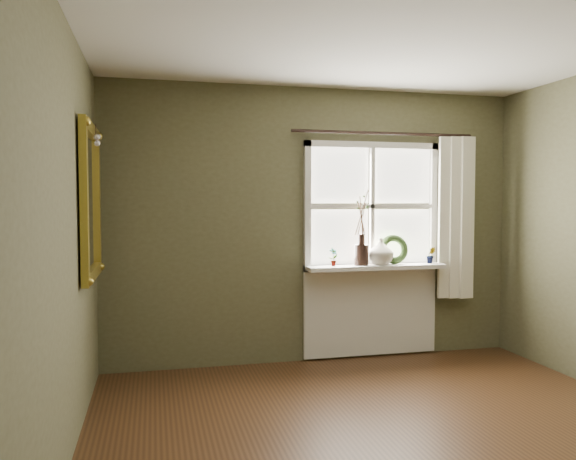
# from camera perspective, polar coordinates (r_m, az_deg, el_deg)

# --- Properties ---
(ceiling) EXTENTS (4.50, 4.50, 0.00)m
(ceiling) POSITION_cam_1_polar(r_m,az_deg,el_deg) (3.43, 14.47, 21.11)
(ceiling) COLOR silver
(ceiling) RESTS_ON ground
(wall_back) EXTENTS (4.00, 0.10, 2.60)m
(wall_back) POSITION_cam_1_polar(r_m,az_deg,el_deg) (5.40, 2.77, 0.51)
(wall_back) COLOR brown
(wall_back) RESTS_ON ground
(wall_left) EXTENTS (0.10, 4.50, 2.60)m
(wall_left) POSITION_cam_1_polar(r_m,az_deg,el_deg) (2.94, -23.99, -1.71)
(wall_left) COLOR brown
(wall_left) RESTS_ON ground
(window_frame) EXTENTS (1.36, 0.06, 1.24)m
(window_frame) POSITION_cam_1_polar(r_m,az_deg,el_deg) (5.51, 8.49, 2.40)
(window_frame) COLOR silver
(window_frame) RESTS_ON wall_back
(window_sill) EXTENTS (1.36, 0.26, 0.04)m
(window_sill) POSITION_cam_1_polar(r_m,az_deg,el_deg) (5.45, 8.87, -3.72)
(window_sill) COLOR silver
(window_sill) RESTS_ON wall_back
(window_apron) EXTENTS (1.36, 0.04, 0.88)m
(window_apron) POSITION_cam_1_polar(r_m,az_deg,el_deg) (5.61, 8.41, -8.07)
(window_apron) COLOR silver
(window_apron) RESTS_ON ground
(dark_jug) EXTENTS (0.16, 0.16, 0.20)m
(dark_jug) POSITION_cam_1_polar(r_m,az_deg,el_deg) (5.38, 7.46, -2.52)
(dark_jug) COLOR black
(dark_jug) RESTS_ON window_sill
(cream_vase) EXTENTS (0.27, 0.27, 0.26)m
(cream_vase) POSITION_cam_1_polar(r_m,az_deg,el_deg) (5.45, 9.41, -2.15)
(cream_vase) COLOR beige
(cream_vase) RESTS_ON window_sill
(wreath) EXTENTS (0.30, 0.15, 0.30)m
(wreath) POSITION_cam_1_polar(r_m,az_deg,el_deg) (5.55, 10.68, -2.26)
(wreath) COLOR #2B431E
(wreath) RESTS_ON window_sill
(potted_plant_left) EXTENTS (0.11, 0.09, 0.17)m
(potted_plant_left) POSITION_cam_1_polar(r_m,az_deg,el_deg) (5.29, 4.64, -2.74)
(potted_plant_left) COLOR #2B431E
(potted_plant_left) RESTS_ON window_sill
(potted_plant_right) EXTENTS (0.11, 0.10, 0.16)m
(potted_plant_right) POSITION_cam_1_polar(r_m,az_deg,el_deg) (5.68, 14.30, -2.49)
(potted_plant_right) COLOR #2B431E
(potted_plant_right) RESTS_ON window_sill
(curtain) EXTENTS (0.36, 0.12, 1.59)m
(curtain) POSITION_cam_1_polar(r_m,az_deg,el_deg) (5.79, 16.58, 1.20)
(curtain) COLOR #EEE9CE
(curtain) RESTS_ON wall_back
(curtain_rod) EXTENTS (1.84, 0.03, 0.03)m
(curtain_rod) POSITION_cam_1_polar(r_m,az_deg,el_deg) (5.53, 9.75, 9.66)
(curtain_rod) COLOR black
(curtain_rod) RESTS_ON wall_back
(gilt_mirror) EXTENTS (0.10, 0.96, 1.15)m
(gilt_mirror) POSITION_cam_1_polar(r_m,az_deg,el_deg) (4.39, -19.41, 2.76)
(gilt_mirror) COLOR white
(gilt_mirror) RESTS_ON wall_left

